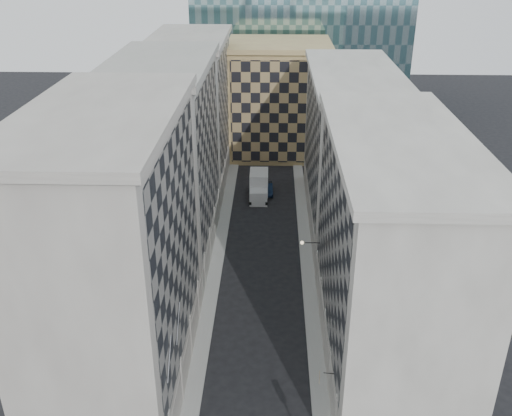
# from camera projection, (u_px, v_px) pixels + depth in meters

# --- Properties ---
(sidewalk_west) EXTENTS (1.50, 100.00, 0.15)m
(sidewalk_west) POSITION_uv_depth(u_px,v_px,m) (217.00, 262.00, 66.26)
(sidewalk_west) COLOR #989892
(sidewalk_west) RESTS_ON ground
(sidewalk_east) EXTENTS (1.50, 100.00, 0.15)m
(sidewalk_east) POSITION_uv_depth(u_px,v_px,m) (307.00, 264.00, 65.98)
(sidewalk_east) COLOR #989892
(sidewalk_east) RESTS_ON ground
(bldg_left_a) EXTENTS (10.80, 22.80, 23.70)m
(bldg_left_a) POSITION_uv_depth(u_px,v_px,m) (117.00, 258.00, 44.21)
(bldg_left_a) COLOR #9E968E
(bldg_left_a) RESTS_ON ground
(bldg_left_b) EXTENTS (10.80, 22.80, 22.70)m
(bldg_left_b) POSITION_uv_depth(u_px,v_px,m) (166.00, 162.00, 64.24)
(bldg_left_b) COLOR #9B9990
(bldg_left_b) RESTS_ON ground
(bldg_left_c) EXTENTS (10.80, 22.80, 21.70)m
(bldg_left_c) POSITION_uv_depth(u_px,v_px,m) (192.00, 112.00, 84.26)
(bldg_left_c) COLOR #9E968E
(bldg_left_c) RESTS_ON ground
(bldg_right_a) EXTENTS (10.80, 26.80, 20.70)m
(bldg_right_a) POSITION_uv_depth(u_px,v_px,m) (388.00, 253.00, 47.87)
(bldg_right_a) COLOR #A7A299
(bldg_right_a) RESTS_ON ground
(bldg_right_b) EXTENTS (10.80, 28.80, 19.70)m
(bldg_right_b) POSITION_uv_depth(u_px,v_px,m) (350.00, 149.00, 72.38)
(bldg_right_b) COLOR #A7A299
(bldg_right_b) RESTS_ON ground
(tan_block) EXTENTS (16.80, 14.80, 18.80)m
(tan_block) POSITION_uv_depth(u_px,v_px,m) (279.00, 99.00, 96.12)
(tan_block) COLOR tan
(tan_block) RESTS_ON ground
(flagpoles_left) EXTENTS (0.10, 6.33, 2.33)m
(flagpoles_left) POSITION_uv_depth(u_px,v_px,m) (174.00, 340.00, 41.23)
(flagpoles_left) COLOR gray
(flagpoles_left) RESTS_ON ground
(bracket_lamp) EXTENTS (1.98, 0.36, 0.36)m
(bracket_lamp) POSITION_uv_depth(u_px,v_px,m) (304.00, 243.00, 57.94)
(bracket_lamp) COLOR black
(bracket_lamp) RESTS_ON ground
(box_truck) EXTENTS (2.68, 6.48, 3.54)m
(box_truck) POSITION_uv_depth(u_px,v_px,m) (259.00, 187.00, 82.35)
(box_truck) COLOR silver
(box_truck) RESTS_ON ground
(dark_car) EXTENTS (1.70, 4.41, 1.43)m
(dark_car) POSITION_uv_depth(u_px,v_px,m) (267.00, 189.00, 83.81)
(dark_car) COLOR #0E1C34
(dark_car) RESTS_ON ground
(shop_sign) EXTENTS (1.18, 0.72, 0.80)m
(shop_sign) POSITION_uv_depth(u_px,v_px,m) (320.00, 377.00, 43.76)
(shop_sign) COLOR black
(shop_sign) RESTS_ON ground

